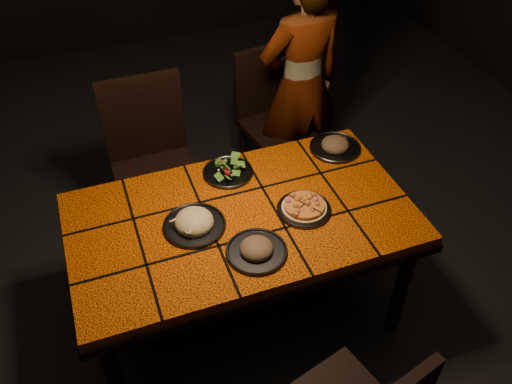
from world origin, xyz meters
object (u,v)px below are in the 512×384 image
object	(u,v)px
chair_far_right	(272,110)
diner	(301,86)
chair_far_left	(151,154)
plate_pizza	(304,208)
dining_table	(242,227)
plate_pasta	(194,223)

from	to	relation	value
chair_far_right	diner	xyz separation A→B (m)	(0.14, -0.14, 0.23)
chair_far_left	diner	xyz separation A→B (m)	(0.99, 0.13, 0.18)
chair_far_left	plate_pizza	distance (m)	1.06
dining_table	plate_pizza	bearing A→B (deg)	-14.66
chair_far_left	plate_pizza	world-z (taller)	chair_far_left
chair_far_left	plate_pizza	size ratio (longest dim) A/B	3.57
chair_far_right	plate_pasta	distance (m)	1.37
chair_far_left	chair_far_right	bearing A→B (deg)	17.31
dining_table	plate_pizza	xyz separation A→B (m)	(0.29, -0.07, 0.10)
chair_far_left	plate_pizza	xyz separation A→B (m)	(0.56, -0.89, 0.17)
chair_far_right	diner	bearing A→B (deg)	-54.60
plate_pasta	chair_far_right	bearing A→B (deg)	53.15
diner	plate_pizza	xyz separation A→B (m)	(-0.43, -1.02, -0.01)
dining_table	plate_pizza	distance (m)	0.31
chair_far_right	plate_pizza	bearing A→B (deg)	-113.07
chair_far_left	dining_table	bearing A→B (deg)	-71.47
plate_pizza	plate_pasta	bearing A→B (deg)	171.46
dining_table	chair_far_left	distance (m)	0.86
chair_far_left	diner	bearing A→B (deg)	7.28
diner	plate_pizza	world-z (taller)	diner
dining_table	chair_far_left	world-z (taller)	chair_far_left
plate_pizza	plate_pasta	distance (m)	0.52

